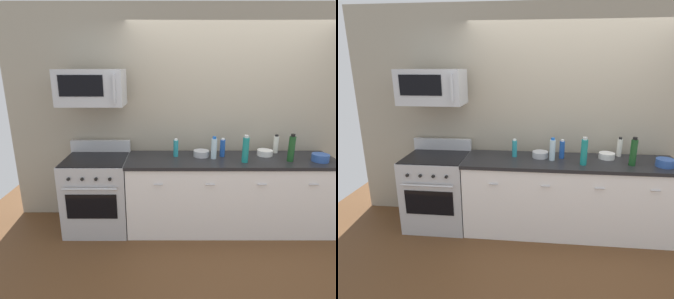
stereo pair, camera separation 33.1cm
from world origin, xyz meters
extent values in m
plane|color=brown|center=(0.00, 0.00, 0.00)|extent=(6.71, 6.71, 0.00)
cube|color=#9E937F|center=(0.00, 0.41, 1.35)|extent=(5.59, 0.10, 2.70)
cube|color=white|center=(0.00, 0.00, 0.44)|extent=(2.47, 0.62, 0.88)
cube|color=black|center=(0.00, 0.00, 0.90)|extent=(2.50, 0.65, 0.04)
cube|color=black|center=(0.00, -0.28, 0.05)|extent=(2.47, 0.02, 0.10)
cylinder|color=silver|center=(-0.86, -0.32, 0.72)|extent=(0.10, 0.02, 0.02)
cylinder|color=silver|center=(-0.29, -0.32, 0.72)|extent=(0.10, 0.02, 0.02)
cylinder|color=silver|center=(0.29, -0.32, 0.72)|extent=(0.10, 0.02, 0.02)
cylinder|color=silver|center=(0.86, -0.32, 0.72)|extent=(0.10, 0.02, 0.02)
cube|color=#B7BABF|center=(-1.62, 0.00, 0.46)|extent=(0.76, 0.64, 0.91)
cube|color=black|center=(-1.62, -0.32, 0.45)|extent=(0.58, 0.01, 0.30)
cylinder|color=#B7BABF|center=(-1.62, -0.35, 0.68)|extent=(0.61, 0.02, 0.02)
cube|color=#B7BABF|center=(-1.62, 0.29, 0.99)|extent=(0.76, 0.06, 0.16)
cube|color=black|center=(-1.62, 0.00, 0.92)|extent=(0.73, 0.61, 0.01)
cylinder|color=black|center=(-1.85, -0.33, 0.79)|extent=(0.04, 0.02, 0.04)
cylinder|color=black|center=(-1.70, -0.33, 0.79)|extent=(0.04, 0.02, 0.04)
cylinder|color=black|center=(-1.55, -0.33, 0.79)|extent=(0.04, 0.02, 0.04)
cylinder|color=black|center=(-1.40, -0.33, 0.79)|extent=(0.04, 0.02, 0.04)
cube|color=#B7BABF|center=(-1.62, 0.05, 1.75)|extent=(0.74, 0.40, 0.40)
cube|color=black|center=(-1.68, -0.15, 1.78)|extent=(0.48, 0.01, 0.22)
cube|color=#B7BABF|center=(-1.33, -0.17, 1.75)|extent=(0.02, 0.04, 0.30)
cylinder|color=silver|center=(-0.21, 0.00, 1.04)|extent=(0.07, 0.07, 0.24)
cylinder|color=blue|center=(-0.21, 0.00, 1.18)|extent=(0.04, 0.04, 0.02)
cylinder|color=teal|center=(-0.66, 0.09, 1.02)|extent=(0.06, 0.06, 0.20)
cylinder|color=white|center=(-0.66, 0.09, 1.13)|extent=(0.04, 0.04, 0.02)
cylinder|color=#1E4CA5|center=(-0.09, 0.09, 1.02)|extent=(0.06, 0.06, 0.21)
cylinder|color=silver|center=(-0.09, 0.09, 1.14)|extent=(0.04, 0.04, 0.02)
cylinder|color=silver|center=(0.61, 0.23, 1.03)|extent=(0.06, 0.06, 0.22)
cylinder|color=black|center=(0.61, 0.23, 1.15)|extent=(0.04, 0.04, 0.02)
cylinder|color=#19471E|center=(0.67, -0.10, 1.07)|extent=(0.07, 0.07, 0.29)
cylinder|color=black|center=(0.67, -0.10, 1.23)|extent=(0.05, 0.05, 0.03)
cylinder|color=#197F7A|center=(0.13, -0.13, 1.06)|extent=(0.07, 0.07, 0.29)
cylinder|color=beige|center=(0.13, -0.13, 1.22)|extent=(0.05, 0.05, 0.03)
cylinder|color=white|center=(0.44, 0.13, 0.95)|extent=(0.19, 0.19, 0.07)
torus|color=white|center=(0.44, 0.13, 0.98)|extent=(0.19, 0.19, 0.01)
cylinder|color=white|center=(0.44, 0.13, 0.93)|extent=(0.10, 0.10, 0.01)
cylinder|color=#2D519E|center=(1.01, -0.10, 0.96)|extent=(0.19, 0.19, 0.09)
torus|color=#2D519E|center=(1.01, -0.10, 1.00)|extent=(0.19, 0.19, 0.01)
cylinder|color=#2D519E|center=(1.01, -0.10, 0.93)|extent=(0.11, 0.11, 0.01)
cylinder|color=#B2B5BA|center=(-0.35, 0.09, 0.96)|extent=(0.19, 0.19, 0.07)
torus|color=#B2B5BA|center=(-0.35, 0.09, 0.99)|extent=(0.19, 0.19, 0.01)
cylinder|color=#B2B5BA|center=(-0.35, 0.09, 0.93)|extent=(0.10, 0.10, 0.01)
camera|label=1|loc=(-0.76, -3.23, 1.99)|focal=30.35mm
camera|label=2|loc=(-0.43, -3.21, 1.99)|focal=30.35mm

